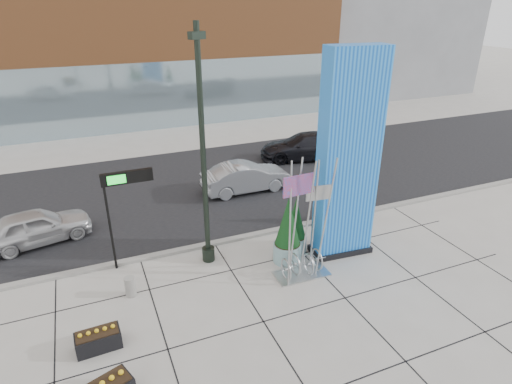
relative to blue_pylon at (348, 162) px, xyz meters
name	(u,v)px	position (x,y,z in m)	size (l,w,h in m)	color
ground	(223,310)	(-5.45, -1.59, -3.79)	(160.00, 160.00, 0.00)	#9E9991
street_asphalt	(161,192)	(-5.45, 8.41, -3.78)	(80.00, 12.00, 0.02)	black
curb_edge	(191,248)	(-5.45, 2.41, -3.73)	(80.00, 0.30, 0.12)	gray
tower_podium	(126,49)	(-4.45, 25.41, 1.71)	(34.00, 10.00, 11.00)	#A85F30
tower_glass_front	(139,97)	(-4.45, 20.61, -1.29)	(34.00, 0.60, 5.00)	#8CA5B2
building_grey_parking	(354,1)	(20.55, 30.41, 5.21)	(20.00, 18.00, 18.00)	slate
blue_pylon	(348,162)	(0.00, 0.00, 0.00)	(2.43, 1.23, 7.84)	blue
lamp_post	(204,175)	(-5.01, 1.41, -0.27)	(0.59, 0.47, 8.59)	black
public_art_sculpture	(303,246)	(-2.14, -0.81, -2.61)	(2.00, 1.03, 4.48)	#B5B8BA
concrete_bollard	(130,287)	(-8.07, 0.34, -3.43)	(0.36, 0.36, 0.71)	gray
overhead_street_sign	(123,186)	(-7.71, 2.21, -0.55)	(1.77, 0.19, 3.77)	black
round_planter_east	(346,200)	(1.53, 2.01, -2.70)	(0.92, 0.92, 2.31)	#7FA6AB
round_planter_mid	(288,232)	(-2.25, 0.21, -2.53)	(1.06, 1.06, 2.66)	#7FA6AB
round_planter_west	(295,227)	(-1.65, 0.73, -2.70)	(0.92, 0.92, 2.30)	#7FA6AB
box_planter_north	(98,339)	(-9.25, -1.77, -3.47)	(1.27, 0.68, 0.68)	black
car_white_west	(36,227)	(-11.08, 5.37, -3.07)	(1.69, 4.21, 1.43)	silver
car_silver_mid	(246,177)	(-1.29, 6.91, -3.03)	(1.60, 4.58, 1.51)	#9A9BA1
car_dark_east	(305,146)	(3.91, 10.11, -2.99)	(2.25, 5.53, 1.61)	black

